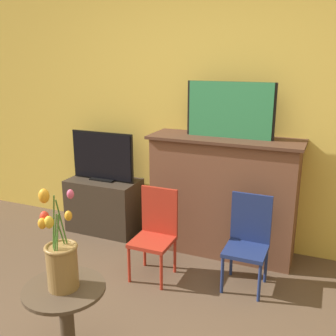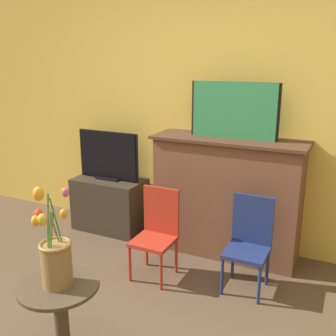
{
  "view_description": "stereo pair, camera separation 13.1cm",
  "coord_description": "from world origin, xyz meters",
  "views": [
    {
      "loc": [
        0.97,
        -1.31,
        1.72
      ],
      "look_at": [
        -0.07,
        1.15,
        0.96
      ],
      "focal_mm": 42.0,
      "sensor_mm": 36.0,
      "label": 1
    },
    {
      "loc": [
        1.09,
        -1.25,
        1.72
      ],
      "look_at": [
        -0.07,
        1.15,
        0.96
      ],
      "focal_mm": 42.0,
      "sensor_mm": 36.0,
      "label": 2
    }
  ],
  "objects": [
    {
      "name": "wall_back",
      "position": [
        0.0,
        2.13,
        1.35
      ],
      "size": [
        8.0,
        0.06,
        2.7
      ],
      "color": "#EAC651",
      "rests_on": "ground"
    },
    {
      "name": "fireplace_mantel",
      "position": [
        0.14,
        1.9,
        0.54
      ],
      "size": [
        1.31,
        0.44,
        1.06
      ],
      "color": "brown",
      "rests_on": "ground"
    },
    {
      "name": "painting",
      "position": [
        0.17,
        1.91,
        1.29
      ],
      "size": [
        0.75,
        0.03,
        0.46
      ],
      "color": "black",
      "rests_on": "fireplace_mantel"
    },
    {
      "name": "tv_stand",
      "position": [
        -1.08,
        1.88,
        0.27
      ],
      "size": [
        0.71,
        0.4,
        0.53
      ],
      "color": "#382D23",
      "rests_on": "ground"
    },
    {
      "name": "tv_monitor",
      "position": [
        -1.08,
        1.88,
        0.77
      ],
      "size": [
        0.67,
        0.12,
        0.48
      ],
      "color": "black",
      "rests_on": "tv_stand"
    },
    {
      "name": "chair_red",
      "position": [
        -0.25,
        1.31,
        0.39
      ],
      "size": [
        0.31,
        0.31,
        0.72
      ],
      "color": "#B22D1E",
      "rests_on": "ground"
    },
    {
      "name": "chair_blue",
      "position": [
        0.46,
        1.45,
        0.39
      ],
      "size": [
        0.31,
        0.31,
        0.72
      ],
      "color": "navy",
      "rests_on": "ground"
    },
    {
      "name": "side_table",
      "position": [
        -0.29,
        0.2,
        0.33
      ],
      "size": [
        0.45,
        0.45,
        0.51
      ],
      "color": "#4C3D2D",
      "rests_on": "ground"
    },
    {
      "name": "vase_tulips",
      "position": [
        -0.29,
        0.2,
        0.68
      ],
      "size": [
        0.18,
        0.25,
        0.57
      ],
      "color": "olive",
      "rests_on": "side_table"
    }
  ]
}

